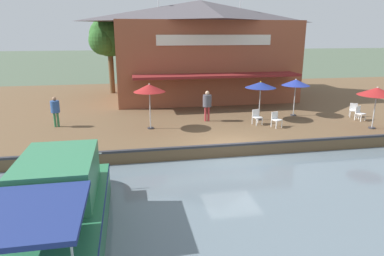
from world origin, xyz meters
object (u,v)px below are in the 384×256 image
object	(u,v)px
cafe_chair_back_row_seat	(354,109)
person_near_entrance	(207,102)
patio_umbrella_far_corner	(149,88)
cafe_chair_mid_patio	(276,119)
tree_behind_restaurant	(226,33)
person_mid_patio	(55,108)
patio_umbrella_back_row	(296,83)
waterfront_restaurant	(200,48)
patio_umbrella_mid_patio_left	(377,91)
tree_upstream_bank	(108,38)
patio_umbrella_mid_patio_right	(261,85)
motorboat_outer_channel	(59,209)
cafe_chair_far_corner_seat	(360,113)
cafe_chair_facing_river	(257,116)

from	to	relation	value
cafe_chair_back_row_seat	person_near_entrance	xyz separation A→B (m)	(-0.68, -9.22, 0.67)
patio_umbrella_far_corner	cafe_chair_mid_patio	bearing A→B (deg)	82.00
patio_umbrella_far_corner	tree_behind_restaurant	distance (m)	15.91
cafe_chair_mid_patio	person_mid_patio	distance (m)	12.26
patio_umbrella_back_row	tree_behind_restaurant	bearing A→B (deg)	-174.53
person_mid_patio	person_near_entrance	bearing A→B (deg)	88.04
waterfront_restaurant	patio_umbrella_mid_patio_left	distance (m)	14.33
tree_upstream_bank	tree_behind_restaurant	xyz separation A→B (m)	(-1.25, 10.59, 0.40)
patio_umbrella_mid_patio_right	motorboat_outer_channel	size ratio (longest dim) A/B	0.28
cafe_chair_far_corner_seat	tree_upstream_bank	world-z (taller)	tree_upstream_bank
cafe_chair_mid_patio	cafe_chair_facing_river	world-z (taller)	same
patio_umbrella_far_corner	person_near_entrance	distance (m)	3.74
cafe_chair_mid_patio	person_mid_patio	world-z (taller)	person_mid_patio
patio_umbrella_mid_patio_left	cafe_chair_back_row_seat	size ratio (longest dim) A/B	2.71
motorboat_outer_channel	patio_umbrella_back_row	bearing A→B (deg)	130.29
waterfront_restaurant	cafe_chair_back_row_seat	distance (m)	12.89
patio_umbrella_mid_patio_right	person_mid_patio	distance (m)	11.78
cafe_chair_far_corner_seat	person_mid_patio	bearing A→B (deg)	-95.85
waterfront_restaurant	patio_umbrella_back_row	world-z (taller)	waterfront_restaurant
person_near_entrance	cafe_chair_mid_patio	bearing A→B (deg)	59.66
patio_umbrella_far_corner	cafe_chair_far_corner_seat	size ratio (longest dim) A/B	2.93
patio_umbrella_back_row	cafe_chair_mid_patio	bearing A→B (deg)	-43.35
waterfront_restaurant	cafe_chair_back_row_seat	xyz separation A→B (m)	(9.71, 7.77, -3.39)
cafe_chair_back_row_seat	waterfront_restaurant	bearing A→B (deg)	-141.35
cafe_chair_mid_patio	person_mid_patio	bearing A→B (deg)	-100.92
waterfront_restaurant	tree_upstream_bank	size ratio (longest dim) A/B	2.17
patio_umbrella_far_corner	patio_umbrella_mid_patio_left	world-z (taller)	patio_umbrella_far_corner
cafe_chair_mid_patio	waterfront_restaurant	bearing A→B (deg)	-169.70
cafe_chair_back_row_seat	tree_behind_restaurant	distance (m)	14.61
tree_behind_restaurant	cafe_chair_facing_river	bearing A→B (deg)	-8.13
patio_umbrella_mid_patio_left	patio_umbrella_back_row	bearing A→B (deg)	-142.08
patio_umbrella_back_row	cafe_chair_back_row_seat	distance (m)	3.99
patio_umbrella_mid_patio_right	cafe_chair_mid_patio	size ratio (longest dim) A/B	2.75
cafe_chair_mid_patio	tree_behind_restaurant	distance (m)	15.17
patio_umbrella_mid_patio_right	cafe_chair_far_corner_seat	distance (m)	6.22
waterfront_restaurant	person_near_entrance	xyz separation A→B (m)	(9.03, -1.46, -2.71)
waterfront_restaurant	patio_umbrella_far_corner	bearing A→B (deg)	-25.81
patio_umbrella_far_corner	cafe_chair_facing_river	size ratio (longest dim) A/B	2.93
patio_umbrella_mid_patio_left	cafe_chair_far_corner_seat	distance (m)	2.41
patio_umbrella_back_row	person_mid_patio	world-z (taller)	patio_umbrella_back_row
patio_umbrella_back_row	cafe_chair_far_corner_seat	xyz separation A→B (m)	(1.88, 3.30, -1.62)
cafe_chair_far_corner_seat	person_mid_patio	xyz separation A→B (m)	(-1.80, -17.59, 0.59)
tree_behind_restaurant	cafe_chair_far_corner_seat	bearing A→B (deg)	17.76
patio_umbrella_back_row	patio_umbrella_mid_patio_right	size ratio (longest dim) A/B	1.00
cafe_chair_facing_river	cafe_chair_back_row_seat	bearing A→B (deg)	94.99
tree_upstream_bank	cafe_chair_mid_patio	bearing A→B (deg)	35.75
cafe_chair_mid_patio	cafe_chair_back_row_seat	bearing A→B (deg)	103.20
cafe_chair_mid_patio	cafe_chair_far_corner_seat	size ratio (longest dim) A/B	1.00
tree_upstream_bank	tree_behind_restaurant	bearing A→B (deg)	96.73
patio_umbrella_back_row	cafe_chair_facing_river	world-z (taller)	patio_umbrella_back_row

